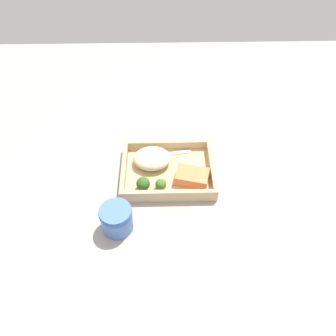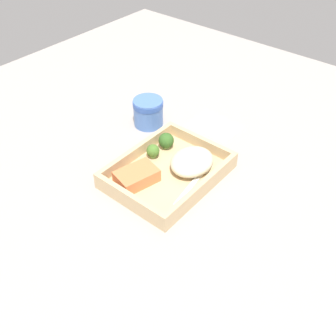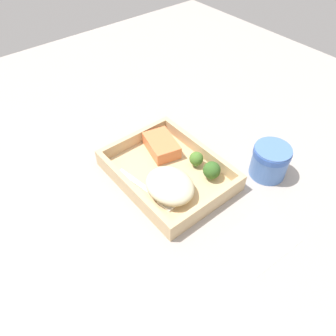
% 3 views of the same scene
% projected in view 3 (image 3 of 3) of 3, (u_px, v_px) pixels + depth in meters
% --- Properties ---
extents(ground_plane, '(1.60, 1.60, 0.02)m').
position_uv_depth(ground_plane, '(168.00, 179.00, 0.74)').
color(ground_plane, '#A09790').
extents(takeout_tray, '(0.27, 0.21, 0.01)m').
position_uv_depth(takeout_tray, '(168.00, 175.00, 0.73)').
color(takeout_tray, tan).
rests_on(takeout_tray, ground_plane).
extents(tray_rim, '(0.27, 0.21, 0.03)m').
position_uv_depth(tray_rim, '(168.00, 168.00, 0.71)').
color(tray_rim, tan).
rests_on(tray_rim, takeout_tray).
extents(salmon_fillet, '(0.10, 0.08, 0.03)m').
position_uv_depth(salmon_fillet, '(161.00, 145.00, 0.77)').
color(salmon_fillet, '#E87846').
rests_on(salmon_fillet, takeout_tray).
extents(mashed_potatoes, '(0.11, 0.09, 0.04)m').
position_uv_depth(mashed_potatoes, '(170.00, 186.00, 0.67)').
color(mashed_potatoes, beige).
rests_on(mashed_potatoes, takeout_tray).
extents(broccoli_floret_1, '(0.03, 0.03, 0.04)m').
position_uv_depth(broccoli_floret_1, '(196.00, 159.00, 0.73)').
color(broccoli_floret_1, '#80AF64').
rests_on(broccoli_floret_1, takeout_tray).
extents(broccoli_floret_2, '(0.04, 0.04, 0.04)m').
position_uv_depth(broccoli_floret_2, '(212.00, 170.00, 0.70)').
color(broccoli_floret_2, '#82A65E').
rests_on(broccoli_floret_2, takeout_tray).
extents(fork, '(0.16, 0.04, 0.00)m').
position_uv_depth(fork, '(149.00, 191.00, 0.68)').
color(fork, white).
rests_on(fork, takeout_tray).
extents(paper_cup, '(0.08, 0.08, 0.08)m').
position_uv_depth(paper_cup, '(270.00, 160.00, 0.71)').
color(paper_cup, '#4A72B7').
rests_on(paper_cup, ground_plane).
extents(receipt_slip, '(0.10, 0.13, 0.00)m').
position_uv_depth(receipt_slip, '(261.00, 240.00, 0.62)').
color(receipt_slip, white).
rests_on(receipt_slip, ground_plane).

